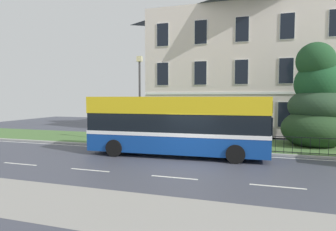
% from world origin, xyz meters
% --- Properties ---
extents(ground_plane, '(60.00, 56.00, 0.18)m').
position_xyz_m(ground_plane, '(0.00, 1.10, -0.02)').
color(ground_plane, '#3D404C').
extents(georgian_townhouse, '(17.05, 9.68, 13.21)m').
position_xyz_m(georgian_townhouse, '(2.01, 15.56, 6.76)').
color(georgian_townhouse, beige).
rests_on(georgian_townhouse, ground_plane).
extents(iron_verge_railing, '(15.56, 0.04, 0.97)m').
position_xyz_m(iron_verge_railing, '(2.01, 4.40, 0.62)').
color(iron_verge_railing, black).
rests_on(iron_verge_railing, ground_plane).
extents(evergreen_tree, '(4.26, 4.26, 7.01)m').
position_xyz_m(evergreen_tree, '(7.04, 8.03, 2.84)').
color(evergreen_tree, '#423328').
rests_on(evergreen_tree, ground_plane).
extents(single_decker_bus, '(10.17, 2.98, 3.35)m').
position_xyz_m(single_decker_bus, '(-1.10, 2.55, 1.76)').
color(single_decker_bus, navy).
rests_on(single_decker_bus, ground_plane).
extents(street_lamp_post, '(0.36, 0.24, 5.99)m').
position_xyz_m(street_lamp_post, '(-4.45, 5.09, 3.60)').
color(street_lamp_post, '#333338').
rests_on(street_lamp_post, ground_plane).
extents(litter_bin, '(0.45, 0.45, 1.13)m').
position_xyz_m(litter_bin, '(-0.45, 5.17, 0.69)').
color(litter_bin, '#4C4742').
rests_on(litter_bin, ground_plane).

